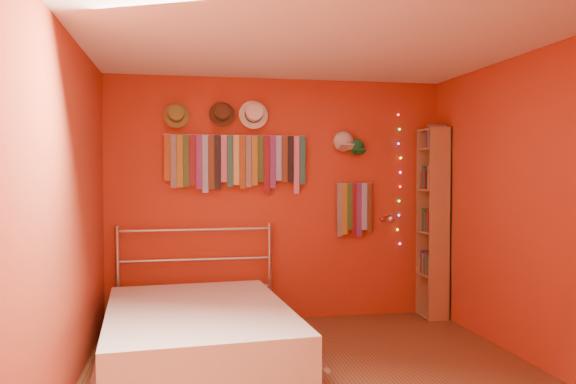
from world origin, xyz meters
TOP-DOWN VIEW (x-y plane):
  - ground at (0.00, 0.00)m, footprint 3.50×3.50m
  - back_wall at (0.00, 1.75)m, footprint 3.50×0.02m
  - right_wall at (1.75, 0.00)m, footprint 0.02×3.50m
  - left_wall at (-1.75, 0.00)m, footprint 0.02×3.50m
  - ceiling at (0.00, 0.00)m, footprint 3.50×3.50m
  - tie_rack at (-0.45, 1.68)m, footprint 1.45×0.03m
  - small_tie_rack at (0.80, 1.69)m, footprint 0.40×0.03m
  - fedora_olive at (-1.04, 1.66)m, footprint 0.25×0.14m
  - fedora_brown at (-0.59, 1.66)m, footprint 0.25×0.14m
  - fedora_white at (-0.27, 1.65)m, footprint 0.30×0.16m
  - cap_white at (0.68, 1.70)m, footprint 0.20×0.25m
  - cap_green at (0.82, 1.70)m, footprint 0.17×0.22m
  - fairy_lights at (1.31, 1.71)m, footprint 0.06×0.02m
  - reading_lamp at (1.12, 1.51)m, footprint 0.07×0.31m
  - bookshelf at (1.66, 1.53)m, footprint 0.25×0.34m
  - bed at (-0.86, 0.59)m, footprint 1.68×2.15m

SIDE VIEW (x-z plane):
  - ground at x=0.00m, z-range 0.00..0.00m
  - bed at x=-0.86m, z-range -0.27..0.74m
  - bookshelf at x=1.66m, z-range 0.02..2.02m
  - reading_lamp at x=1.12m, z-range 1.01..1.10m
  - small_tie_rack at x=0.80m, z-range 0.88..1.45m
  - back_wall at x=0.00m, z-range 0.00..2.50m
  - right_wall at x=1.75m, z-range 0.00..2.50m
  - left_wall at x=-1.75m, z-range 0.00..2.50m
  - fairy_lights at x=1.31m, z-range 0.75..2.16m
  - tie_rack at x=-0.45m, z-range 1.36..1.96m
  - cap_green at x=0.82m, z-range 1.72..1.89m
  - cap_white at x=0.68m, z-range 1.76..1.95m
  - fedora_olive at x=-1.04m, z-range 1.98..2.23m
  - fedora_brown at x=-0.59m, z-range 2.00..2.25m
  - fedora_white at x=-0.27m, z-range 1.98..2.27m
  - ceiling at x=0.00m, z-range 2.49..2.51m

